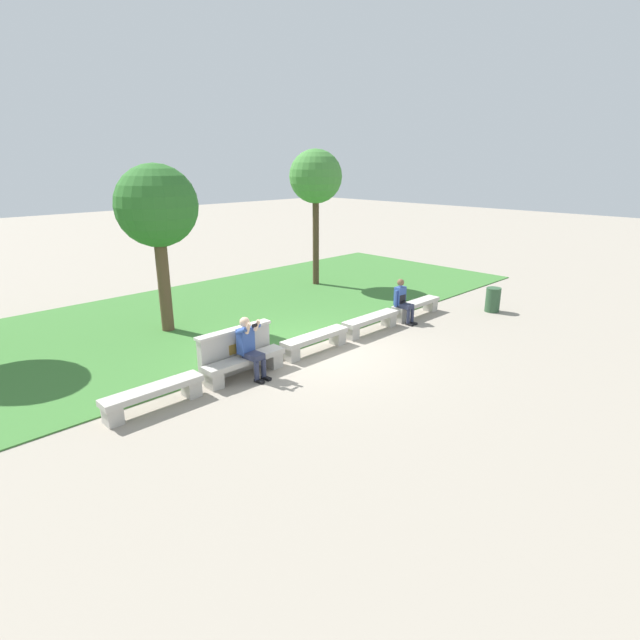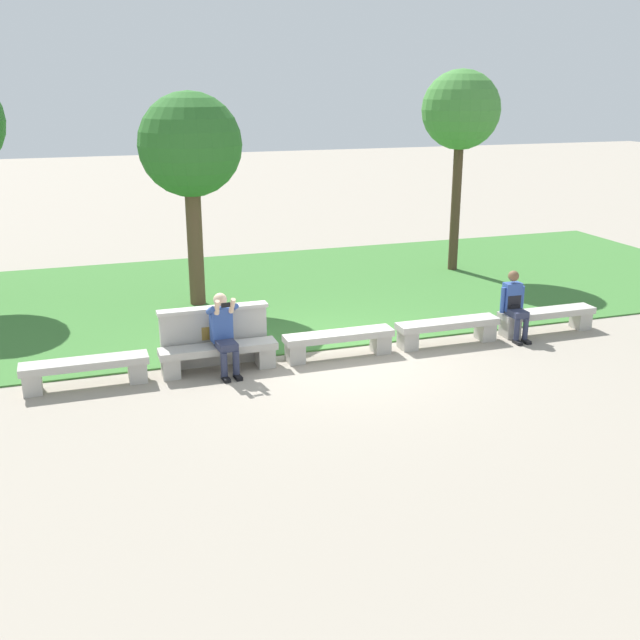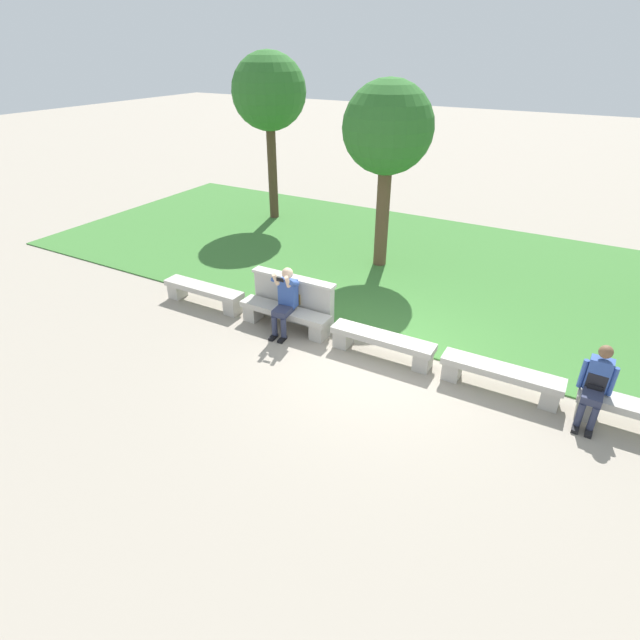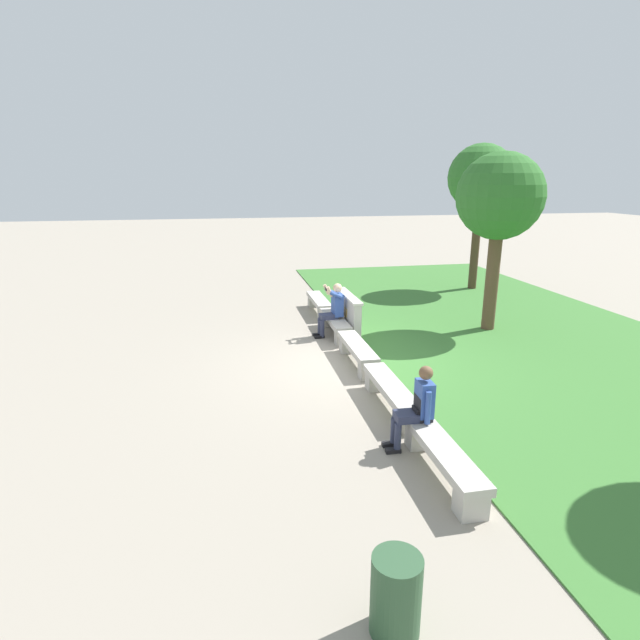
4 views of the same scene
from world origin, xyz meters
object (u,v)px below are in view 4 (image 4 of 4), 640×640
at_px(bench_near, 335,323).
at_px(tree_left_background, 481,179).
at_px(trash_bin, 396,595).
at_px(bench_end, 443,457).
at_px(bench_main, 319,303).
at_px(backpack, 423,408).
at_px(person_distant, 417,405).
at_px(tree_behind_wall, 500,199).
at_px(bench_mid, 357,351).
at_px(person_photographer, 333,307).
at_px(bench_far, 390,391).

relative_size(bench_near, tree_left_background, 0.40).
relative_size(tree_left_background, trash_bin, 6.53).
distance_m(bench_end, tree_left_background, 12.60).
xyz_separation_m(bench_main, backpack, (7.63, 0.03, 0.33)).
bearing_deg(person_distant, tree_left_background, 148.47).
relative_size(bench_end, backpack, 4.52).
height_order(bench_end, tree_behind_wall, tree_behind_wall).
bearing_deg(bench_main, trash_bin, -7.51).
distance_m(bench_near, person_distant, 5.54).
xyz_separation_m(bench_mid, trash_bin, (6.29, -1.38, 0.08)).
xyz_separation_m(bench_end, backpack, (-0.77, 0.03, 0.33)).
bearing_deg(bench_mid, backpack, 0.44).
distance_m(bench_main, tree_left_background, 7.20).
xyz_separation_m(bench_main, bench_end, (8.41, 0.00, 0.00)).
xyz_separation_m(bench_end, person_photographer, (-6.22, -0.08, 0.44)).
bearing_deg(tree_behind_wall, trash_bin, -33.67).
bearing_deg(bench_main, bench_far, 0.00).
height_order(person_distant, tree_left_background, tree_left_background).
bearing_deg(trash_bin, backpack, 153.75).
relative_size(bench_far, person_distant, 1.54).
bearing_deg(tree_behind_wall, person_distant, -37.95).
relative_size(bench_far, person_photographer, 1.47).
relative_size(bench_far, tree_left_background, 0.40).
distance_m(bench_near, person_photographer, 0.45).
bearing_deg(bench_mid, person_photographer, -177.81).
distance_m(bench_far, tree_left_background, 10.90).
relative_size(bench_main, bench_mid, 1.00).
xyz_separation_m(bench_main, bench_mid, (4.20, 0.00, 0.00)).
height_order(bench_far, tree_behind_wall, tree_behind_wall).
distance_m(bench_near, tree_behind_wall, 5.00).
relative_size(bench_end, tree_left_background, 0.40).
relative_size(bench_main, trash_bin, 2.58).
bearing_deg(bench_main, bench_end, 0.00).
bearing_deg(bench_end, tree_left_background, 150.67).
relative_size(person_distant, backpack, 2.94).
bearing_deg(bench_near, trash_bin, -9.37).
bearing_deg(tree_left_background, trash_bin, -30.06).
relative_size(person_distant, trash_bin, 1.68).
xyz_separation_m(bench_mid, backpack, (3.43, 0.03, 0.33)).
bearing_deg(trash_bin, bench_near, 170.63).
distance_m(person_photographer, person_distant, 5.45).
xyz_separation_m(bench_near, bench_end, (6.31, 0.00, 0.00)).
xyz_separation_m(tree_behind_wall, tree_left_background, (-4.60, 1.96, 0.44)).
xyz_separation_m(person_photographer, backpack, (5.45, 0.10, -0.11)).
relative_size(bench_end, person_distant, 1.54).
bearing_deg(tree_behind_wall, bench_mid, -66.11).
distance_m(bench_end, person_distant, 0.87).
bearing_deg(tree_left_background, bench_far, -35.05).
height_order(bench_mid, person_photographer, person_photographer).
distance_m(person_photographer, tree_behind_wall, 4.81).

